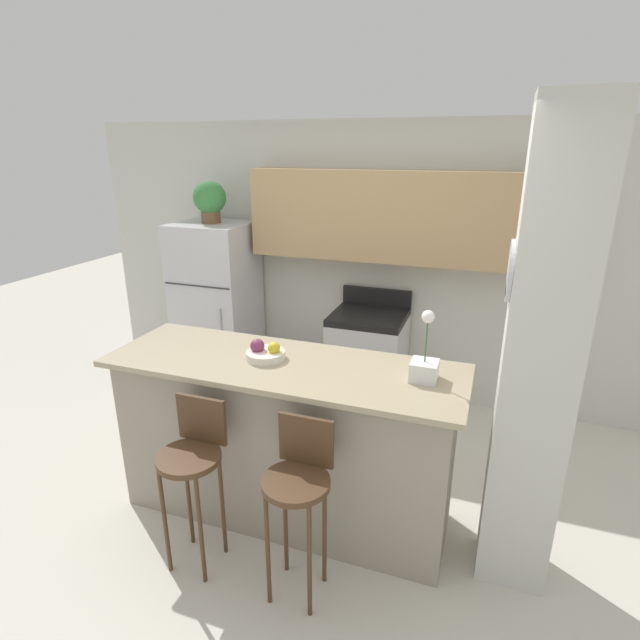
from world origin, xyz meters
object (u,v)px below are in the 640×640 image
(bar_stool_left, at_px, (193,459))
(fruit_bowl, at_px, (265,353))
(bar_stool_right, at_px, (299,484))
(potted_plant_on_fridge, at_px, (210,200))
(stove_range, at_px, (367,360))
(trash_bin, at_px, (262,382))
(orchid_vase, at_px, (425,364))
(refrigerator, at_px, (217,307))

(bar_stool_left, xyz_separation_m, fruit_bowl, (0.19, 0.56, 0.44))
(bar_stool_right, relative_size, potted_plant_on_fridge, 2.63)
(bar_stool_left, xyz_separation_m, bar_stool_right, (0.63, 0.00, 0.00))
(stove_range, distance_m, trash_bin, 1.03)
(stove_range, relative_size, bar_stool_left, 1.06)
(stove_range, relative_size, orchid_vase, 2.61)
(bar_stool_left, distance_m, fruit_bowl, 0.74)
(potted_plant_on_fridge, height_order, fruit_bowl, potted_plant_on_fridge)
(refrigerator, bearing_deg, fruit_bowl, -50.47)
(trash_bin, bearing_deg, refrigerator, 158.78)
(potted_plant_on_fridge, bearing_deg, bar_stool_right, -50.84)
(bar_stool_right, height_order, fruit_bowl, fruit_bowl)
(refrigerator, distance_m, trash_bin, 0.88)
(bar_stool_left, height_order, trash_bin, bar_stool_left)
(orchid_vase, bearing_deg, refrigerator, 146.05)
(bar_stool_right, distance_m, potted_plant_on_fridge, 2.96)
(bar_stool_right, bearing_deg, refrigerator, 129.16)
(fruit_bowl, bearing_deg, stove_range, 80.44)
(refrigerator, bearing_deg, stove_range, 1.13)
(refrigerator, xyz_separation_m, bar_stool_right, (1.71, -2.10, -0.14))
(bar_stool_left, bearing_deg, fruit_bowl, 71.53)
(fruit_bowl, bearing_deg, refrigerator, 129.53)
(refrigerator, relative_size, stove_range, 1.54)
(refrigerator, xyz_separation_m, bar_stool_left, (1.08, -2.10, -0.14))
(fruit_bowl, bearing_deg, bar_stool_left, -108.47)
(bar_stool_left, xyz_separation_m, potted_plant_on_fridge, (-1.08, 2.10, 1.18))
(stove_range, bearing_deg, fruit_bowl, -99.56)
(refrigerator, relative_size, bar_stool_left, 1.63)
(potted_plant_on_fridge, xyz_separation_m, fruit_bowl, (1.27, -1.54, -0.73))
(stove_range, bearing_deg, bar_stool_left, -101.98)
(trash_bin, bearing_deg, orchid_vase, -37.67)
(bar_stool_left, bearing_deg, refrigerator, 117.21)
(bar_stool_left, relative_size, trash_bin, 2.66)
(stove_range, bearing_deg, trash_bin, -165.18)
(bar_stool_left, relative_size, orchid_vase, 2.47)
(stove_range, xyz_separation_m, orchid_vase, (0.70, -1.53, 0.72))
(fruit_bowl, relative_size, trash_bin, 0.63)
(bar_stool_left, bearing_deg, stove_range, 78.02)
(orchid_vase, relative_size, fruit_bowl, 1.70)
(bar_stool_right, height_order, orchid_vase, orchid_vase)
(stove_range, bearing_deg, bar_stool_right, -85.21)
(refrigerator, distance_m, bar_stool_left, 2.37)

